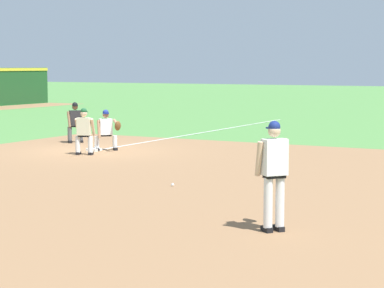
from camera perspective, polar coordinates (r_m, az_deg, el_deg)
The scene contains 9 objects.
ground_plane at distance 24.47m, azimuth -7.48°, elevation -0.53°, with size 160.00×160.00×0.00m, color #518942.
infield_dirt_patch at distance 18.41m, azimuth -2.84°, elevation -2.63°, with size 18.00×18.00×0.01m, color #936B47.
foul_line_stripe at distance 31.25m, azimuth 1.21°, elevation 0.95°, with size 16.01×0.10×0.00m, color white.
first_base_bag at distance 24.46m, azimuth -7.48°, elevation -0.43°, with size 0.38×0.38×0.09m, color white.
baseball at distance 17.19m, azimuth -1.49°, elevation -3.13°, with size 0.07×0.07×0.07m, color white.
pitcher at distance 12.49m, azimuth 6.28°, elevation -1.89°, with size 0.85×0.54×1.86m.
first_baseman at distance 24.41m, azimuth -6.51°, elevation 1.19°, with size 0.71×1.09×1.34m.
baserunner at distance 23.34m, azimuth -8.23°, elevation 1.10°, with size 0.58×0.67×1.46m.
umpire at distance 27.07m, azimuth -8.89°, elevation 1.76°, with size 0.68×0.66×1.46m.
Camera 1 is at (-19.61, -14.37, 2.77)m, focal length 70.00 mm.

